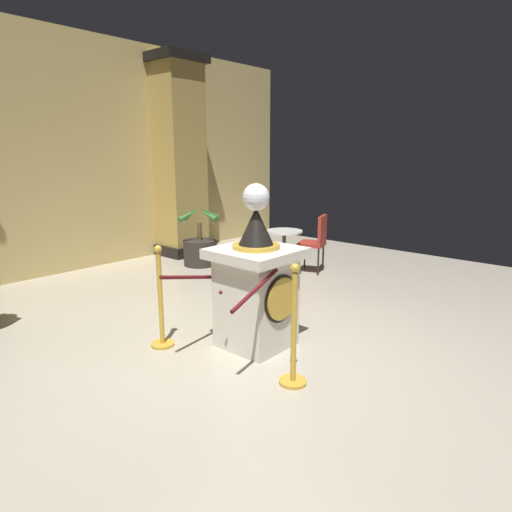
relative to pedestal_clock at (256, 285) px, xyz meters
name	(u,v)px	position (x,y,z in m)	size (l,w,h in m)	color
ground_plane	(269,348)	(0.02, -0.16, -0.65)	(10.62, 10.62, 0.00)	#B2A893
back_wall	(51,154)	(0.02, 4.36, 1.28)	(10.62, 0.16, 3.84)	tan
pedestal_clock	(256,285)	(0.00, 0.00, 0.00)	(0.79, 0.79, 1.66)	silver
stanchion_near	(161,311)	(-0.66, 0.71, -0.27)	(0.24, 0.24, 1.06)	gold
stanchion_far	(294,343)	(-0.38, -0.76, -0.27)	(0.24, 0.24, 1.07)	gold
velvet_rope	(220,283)	(-0.52, -0.02, 0.14)	(0.89, 0.91, 0.22)	#591419
column_right	(178,159)	(2.26, 3.99, 1.19)	(0.95, 0.95, 3.69)	black
potted_palm_right	(200,249)	(1.86, 2.98, -0.35)	(0.81, 0.79, 1.07)	#2D2823
cafe_table	(284,248)	(2.22, 1.38, -0.16)	(0.57, 0.57, 0.76)	#332D28
cafe_chair_red	(316,239)	(2.79, 1.15, -0.07)	(0.51, 0.51, 0.96)	black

